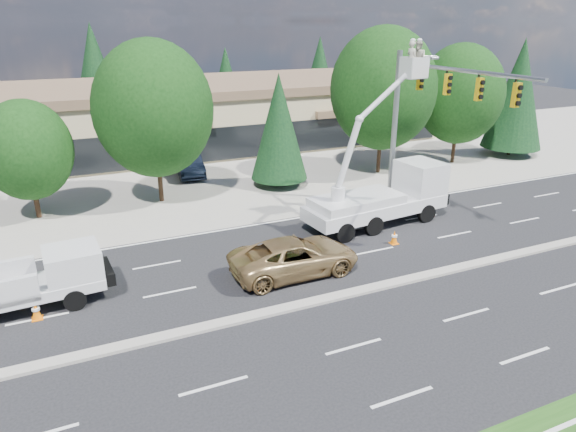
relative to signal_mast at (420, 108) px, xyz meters
name	(u,v)px	position (x,y,z in m)	size (l,w,h in m)	color
ground	(312,303)	(-10.03, -7.04, -6.06)	(140.00, 140.00, 0.00)	black
concrete_apron	(190,175)	(-10.03, 12.96, -6.05)	(140.00, 22.00, 0.01)	gray
road_median	(312,302)	(-10.03, -7.04, -6.00)	(120.00, 0.55, 0.12)	gray
strip_mall	(160,115)	(-10.03, 22.93, -3.23)	(50.40, 15.40, 5.50)	tan
tree_front_c	(27,150)	(-20.03, 7.96, -2.13)	(4.83, 4.83, 6.71)	#332114
tree_front_d	(153,109)	(-13.03, 7.96, -0.36)	(7.01, 7.01, 9.73)	#332114
tree_front_e	(279,127)	(-5.03, 7.96, -2.04)	(3.80, 3.80, 7.49)	#332114
tree_front_f	(383,89)	(2.97, 7.96, 0.01)	(7.47, 7.47, 10.36)	#332114
tree_front_g	(460,94)	(9.97, 7.96, -0.73)	(6.56, 6.56, 9.10)	#332114
tree_front_h	(518,94)	(15.97, 7.96, -1.04)	(4.75, 4.75, 9.36)	#332114
tree_back_b	(95,72)	(-14.03, 34.96, -0.43)	(5.32, 5.32, 10.49)	#332114
tree_back_c	(226,80)	(-0.03, 34.96, -1.85)	(3.98, 3.98, 7.84)	#332114
tree_back_d	(320,71)	(11.97, 34.96, -1.30)	(4.50, 4.50, 8.87)	#332114
signal_mast	(420,108)	(0.00, 0.00, 0.00)	(2.76, 10.16, 9.00)	gray
utility_pickup	(38,286)	(-19.89, -2.82, -5.16)	(5.78, 2.53, 2.17)	silver
bucket_truck	(387,187)	(-2.33, -0.77, -4.01)	(8.48, 3.38, 9.72)	silver
traffic_cone_a	(36,311)	(-20.03, -3.81, -5.72)	(0.40, 0.40, 0.70)	orange
traffic_cone_b	(256,262)	(-10.98, -3.23, -5.72)	(0.40, 0.40, 0.70)	orange
traffic_cone_c	(303,256)	(-8.75, -3.54, -5.72)	(0.40, 0.40, 0.70)	orange
traffic_cone_d	(394,237)	(-3.62, -3.48, -5.72)	(0.40, 0.40, 0.70)	orange
minivan	(295,257)	(-9.56, -4.36, -5.25)	(2.67, 5.79, 1.61)	#A98751
parked_car_east	(189,164)	(-10.03, 13.02, -5.22)	(1.76, 5.05, 1.67)	black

